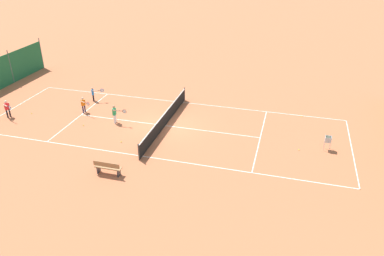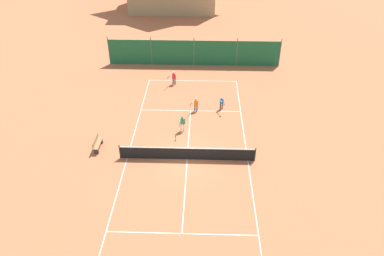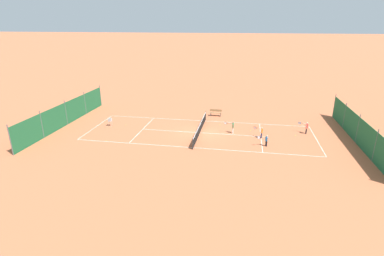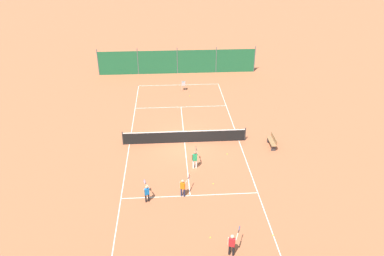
{
  "view_description": "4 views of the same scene",
  "coord_description": "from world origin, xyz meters",
  "px_view_note": "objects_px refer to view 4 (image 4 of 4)",
  "views": [
    {
      "loc": [
        -21.3,
        -7.81,
        11.51
      ],
      "look_at": [
        -1.86,
        -2.39,
        1.07
      ],
      "focal_mm": 35.0,
      "sensor_mm": 36.0,
      "label": 1
    },
    {
      "loc": [
        0.99,
        -19.92,
        15.83
      ],
      "look_at": [
        0.27,
        1.66,
        1.45
      ],
      "focal_mm": 35.0,
      "sensor_mm": 36.0,
      "label": 2
    },
    {
      "loc": [
        29.71,
        4.42,
        11.22
      ],
      "look_at": [
        1.53,
        -0.59,
        1.03
      ],
      "focal_mm": 28.0,
      "sensor_mm": 36.0,
      "label": 3
    },
    {
      "loc": [
        1.12,
        24.24,
        13.96
      ],
      "look_at": [
        -0.62,
        -1.02,
        0.66
      ],
      "focal_mm": 35.0,
      "sensor_mm": 36.0,
      "label": 4
    }
  ],
  "objects_px": {
    "tennis_net": "(185,137)",
    "tennis_ball_mid_court": "(227,154)",
    "player_far_baseline": "(195,158)",
    "courtside_bench": "(272,141)",
    "tennis_ball_alley_right": "(210,237)",
    "tennis_ball_alley_left": "(273,235)",
    "ball_hopper": "(183,84)",
    "player_far_service": "(183,186)",
    "player_near_baseline": "(147,192)",
    "player_near_service": "(232,243)",
    "tennis_ball_far_corner": "(213,184)",
    "tennis_ball_by_net_left": "(190,96)",
    "tennis_ball_service_box": "(139,97)"
  },
  "relations": [
    {
      "from": "tennis_ball_by_net_left",
      "to": "player_near_service",
      "type": "bearing_deg",
      "value": 92.27
    },
    {
      "from": "player_near_baseline",
      "to": "tennis_ball_mid_court",
      "type": "distance_m",
      "value": 7.31
    },
    {
      "from": "player_far_baseline",
      "to": "player_near_service",
      "type": "distance_m",
      "value": 7.77
    },
    {
      "from": "tennis_ball_far_corner",
      "to": "courtside_bench",
      "type": "relative_size",
      "value": 0.04
    },
    {
      "from": "tennis_ball_alley_left",
      "to": "courtside_bench",
      "type": "distance_m",
      "value": 9.27
    },
    {
      "from": "player_far_service",
      "to": "courtside_bench",
      "type": "bearing_deg",
      "value": -141.78
    },
    {
      "from": "player_far_baseline",
      "to": "courtside_bench",
      "type": "xyz_separation_m",
      "value": [
        -5.83,
        -2.39,
        -0.3
      ]
    },
    {
      "from": "player_far_service",
      "to": "tennis_ball_alley_left",
      "type": "bearing_deg",
      "value": 140.77
    },
    {
      "from": "tennis_ball_alley_right",
      "to": "courtside_bench",
      "type": "bearing_deg",
      "value": -121.83
    },
    {
      "from": "tennis_ball_by_net_left",
      "to": "tennis_net",
      "type": "bearing_deg",
      "value": 83.91
    },
    {
      "from": "tennis_ball_mid_court",
      "to": "tennis_ball_by_net_left",
      "type": "height_order",
      "value": "same"
    },
    {
      "from": "tennis_net",
      "to": "player_far_baseline",
      "type": "xyz_separation_m",
      "value": [
        -0.51,
        3.42,
        0.25
      ]
    },
    {
      "from": "tennis_ball_mid_court",
      "to": "tennis_ball_alley_right",
      "type": "bearing_deg",
      "value": 75.37
    },
    {
      "from": "tennis_ball_alley_left",
      "to": "player_far_service",
      "type": "bearing_deg",
      "value": -39.23
    },
    {
      "from": "tennis_ball_far_corner",
      "to": "tennis_ball_mid_court",
      "type": "bearing_deg",
      "value": -112.1
    },
    {
      "from": "tennis_net",
      "to": "tennis_ball_far_corner",
      "type": "height_order",
      "value": "tennis_net"
    },
    {
      "from": "player_far_baseline",
      "to": "tennis_ball_alley_left",
      "type": "xyz_separation_m",
      "value": [
        -3.56,
        6.59,
        -0.72
      ]
    },
    {
      "from": "tennis_ball_by_net_left",
      "to": "ball_hopper",
      "type": "xyz_separation_m",
      "value": [
        0.51,
        -1.59,
        0.63
      ]
    },
    {
      "from": "player_near_baseline",
      "to": "tennis_ball_by_net_left",
      "type": "xyz_separation_m",
      "value": [
        -3.47,
        -15.54,
        -0.63
      ]
    },
    {
      "from": "player_far_service",
      "to": "tennis_ball_by_net_left",
      "type": "height_order",
      "value": "player_far_service"
    },
    {
      "from": "player_near_service",
      "to": "tennis_ball_alley_right",
      "type": "xyz_separation_m",
      "value": [
        0.91,
        -1.16,
        -0.71
      ]
    },
    {
      "from": "tennis_ball_mid_court",
      "to": "courtside_bench",
      "type": "bearing_deg",
      "value": -165.93
    },
    {
      "from": "player_far_service",
      "to": "tennis_ball_far_corner",
      "type": "xyz_separation_m",
      "value": [
        -1.92,
        -1.0,
        -0.65
      ]
    },
    {
      "from": "tennis_ball_alley_right",
      "to": "tennis_ball_far_corner",
      "type": "height_order",
      "value": "same"
    },
    {
      "from": "tennis_ball_alley_left",
      "to": "tennis_ball_far_corner",
      "type": "relative_size",
      "value": 1.0
    },
    {
      "from": "player_far_baseline",
      "to": "player_far_service",
      "type": "distance_m",
      "value": 3.07
    },
    {
      "from": "player_near_service",
      "to": "tennis_ball_service_box",
      "type": "xyz_separation_m",
      "value": [
        5.63,
        -19.98,
        -0.71
      ]
    },
    {
      "from": "player_near_baseline",
      "to": "player_far_service",
      "type": "bearing_deg",
      "value": -170.08
    },
    {
      "from": "player_near_baseline",
      "to": "ball_hopper",
      "type": "distance_m",
      "value": 17.38
    },
    {
      "from": "player_far_service",
      "to": "tennis_ball_alley_right",
      "type": "distance_m",
      "value": 3.85
    },
    {
      "from": "tennis_ball_alley_left",
      "to": "ball_hopper",
      "type": "xyz_separation_m",
      "value": [
        3.65,
        -20.42,
        0.63
      ]
    },
    {
      "from": "ball_hopper",
      "to": "tennis_ball_alley_right",
      "type": "bearing_deg",
      "value": 91.1
    },
    {
      "from": "tennis_net",
      "to": "player_far_baseline",
      "type": "distance_m",
      "value": 3.47
    },
    {
      "from": "tennis_net",
      "to": "player_near_service",
      "type": "height_order",
      "value": "player_near_service"
    },
    {
      "from": "tennis_ball_alley_left",
      "to": "ball_hopper",
      "type": "distance_m",
      "value": 20.75
    },
    {
      "from": "tennis_net",
      "to": "tennis_ball_far_corner",
      "type": "xyz_separation_m",
      "value": [
        -1.51,
        5.35,
        -0.47
      ]
    },
    {
      "from": "player_far_baseline",
      "to": "courtside_bench",
      "type": "height_order",
      "value": "player_far_baseline"
    },
    {
      "from": "tennis_ball_alley_right",
      "to": "courtside_bench",
      "type": "height_order",
      "value": "courtside_bench"
    },
    {
      "from": "player_near_service",
      "to": "tennis_ball_by_net_left",
      "type": "bearing_deg",
      "value": -87.73
    },
    {
      "from": "courtside_bench",
      "to": "tennis_ball_far_corner",
      "type": "bearing_deg",
      "value": 41.78
    },
    {
      "from": "tennis_net",
      "to": "tennis_ball_by_net_left",
      "type": "height_order",
      "value": "tennis_net"
    },
    {
      "from": "player_far_service",
      "to": "tennis_ball_alley_right",
      "type": "height_order",
      "value": "player_far_service"
    },
    {
      "from": "player_near_service",
      "to": "courtside_bench",
      "type": "relative_size",
      "value": 0.85
    },
    {
      "from": "tennis_ball_service_box",
      "to": "tennis_ball_alley_right",
      "type": "distance_m",
      "value": 19.41
    },
    {
      "from": "ball_hopper",
      "to": "player_near_service",
      "type": "bearing_deg",
      "value": 93.47
    },
    {
      "from": "tennis_net",
      "to": "ball_hopper",
      "type": "bearing_deg",
      "value": -92.34
    },
    {
      "from": "tennis_net",
      "to": "tennis_ball_alley_left",
      "type": "relative_size",
      "value": 139.09
    },
    {
      "from": "tennis_net",
      "to": "tennis_ball_mid_court",
      "type": "height_order",
      "value": "tennis_net"
    },
    {
      "from": "ball_hopper",
      "to": "tennis_net",
      "type": "bearing_deg",
      "value": 87.66
    },
    {
      "from": "player_near_service",
      "to": "tennis_ball_alley_left",
      "type": "relative_size",
      "value": 19.25
    }
  ]
}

